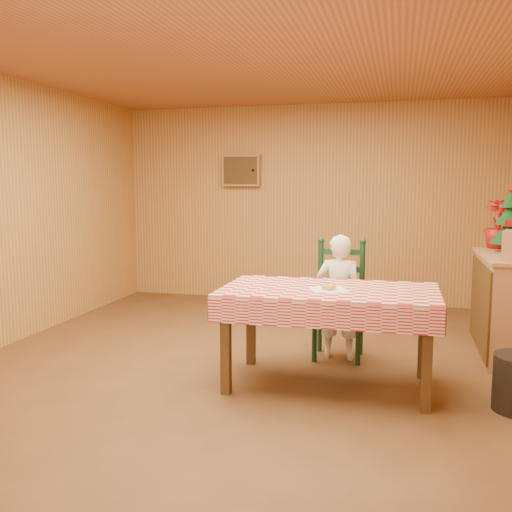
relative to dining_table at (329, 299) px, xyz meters
The scene contains 10 objects.
ground 1.00m from the dining_table, 162.63° to the left, with size 6.00×6.00×0.00m, color brown.
cabin_walls 1.53m from the dining_table, 132.70° to the left, with size 5.10×6.05×2.65m.
dining_table is the anchor object (origin of this frame).
ladder_chair 0.81m from the dining_table, 90.00° to the left, with size 0.44×0.40×1.08m.
seated_child 0.74m from the dining_table, 90.00° to the left, with size 0.41×0.27×1.12m, color white.
napkin 0.10m from the dining_table, 90.00° to the right, with size 0.26×0.26×0.00m, color white.
donut 0.12m from the dining_table, 90.00° to the right, with size 0.11×0.11×0.04m, color gold.
shelf_unit 1.94m from the dining_table, 38.66° to the left, with size 0.54×1.24×0.93m.
christmas_tree 2.16m from the dining_table, 43.84° to the left, with size 0.34×0.34×0.62m.
flower_arrangement 2.33m from the dining_table, 50.16° to the left, with size 0.27×0.27×0.48m, color maroon.
Camera 1 is at (1.20, -4.53, 1.57)m, focal length 40.00 mm.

